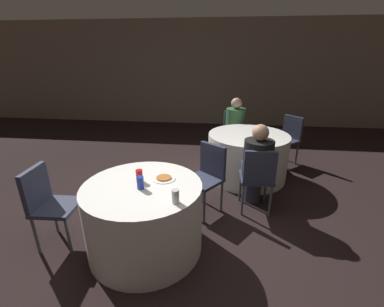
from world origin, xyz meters
TOP-DOWN VIEW (x-y plane):
  - ground_plane at (0.00, 0.00)m, footprint 16.00×16.00m
  - wall_back at (0.00, 5.19)m, footprint 16.00×0.06m
  - table_near at (-0.18, -0.10)m, footprint 1.17×1.17m
  - table_far at (1.00, 1.73)m, footprint 1.27×1.27m
  - chair_near_west at (-1.17, -0.15)m, footprint 0.42×0.42m
  - chair_near_northeast at (0.42, 0.69)m, footprint 0.56×0.56m
  - chair_far_north at (0.81, 2.75)m, footprint 0.47×0.47m
  - chair_far_northeast at (1.78, 2.41)m, footprint 0.56×0.56m
  - chair_far_south at (1.03, 0.68)m, footprint 0.41×0.42m
  - person_black_shirt at (1.02, 0.84)m, footprint 0.36×0.52m
  - person_green_jacket at (0.84, 2.60)m, footprint 0.41×0.52m
  - pizza_plate_near at (0.00, 0.06)m, footprint 0.24×0.24m
  - soda_can_blue at (-0.17, -0.17)m, footprint 0.07×0.07m
  - soda_can_silver at (0.20, -0.37)m, footprint 0.07×0.07m
  - soda_can_red at (-0.23, -0.02)m, footprint 0.07×0.07m

SIDE VIEW (x-z plane):
  - ground_plane at x=0.00m, z-range 0.00..0.00m
  - table_near at x=-0.18m, z-range 0.00..0.73m
  - table_far at x=1.00m, z-range 0.00..0.73m
  - chair_near_west at x=-1.17m, z-range 0.10..0.97m
  - chair_near_northeast at x=0.42m, z-range 0.10..0.97m
  - chair_far_north at x=0.81m, z-range 0.10..0.97m
  - chair_far_northeast at x=1.78m, z-range 0.10..0.97m
  - chair_far_south at x=1.03m, z-range 0.10..0.97m
  - person_black_shirt at x=1.02m, z-range 0.02..1.16m
  - person_green_jacket at x=0.84m, z-range 0.02..1.17m
  - pizza_plate_near at x=0.00m, z-range 0.73..0.75m
  - soda_can_blue at x=-0.17m, z-range 0.73..0.85m
  - soda_can_silver at x=0.20m, z-range 0.73..0.85m
  - soda_can_red at x=-0.23m, z-range 0.73..0.85m
  - wall_back at x=0.00m, z-range 0.00..2.80m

